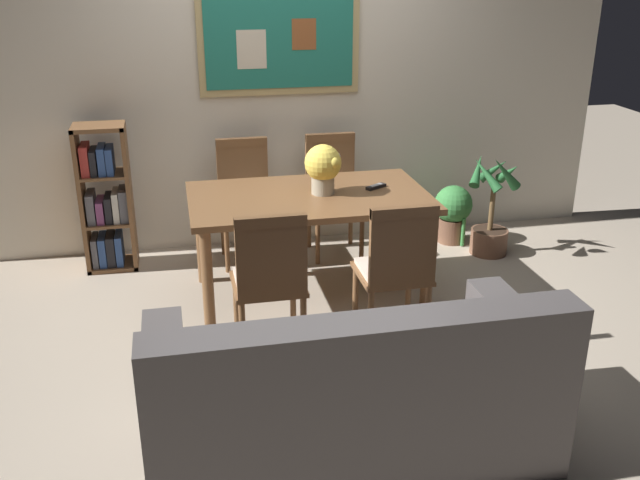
{
  "coord_description": "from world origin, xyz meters",
  "views": [
    {
      "loc": [
        -0.83,
        -3.91,
        2.15
      ],
      "look_at": [
        -0.06,
        -0.24,
        0.65
      ],
      "focal_mm": 39.74,
      "sensor_mm": 36.0,
      "label": 1
    }
  ],
  "objects_px": {
    "dining_chair_far_left": "(245,190)",
    "potted_palm": "(491,218)",
    "dining_table": "(309,208)",
    "dining_chair_near_right": "(397,263)",
    "dining_chair_near_left": "(270,274)",
    "dining_chair_far_right": "(333,184)",
    "flower_vase": "(323,166)",
    "potted_ivy": "(453,211)",
    "bookshelf": "(106,203)",
    "leather_couch": "(352,398)",
    "tv_remote": "(376,187)"
  },
  "relations": [
    {
      "from": "leather_couch",
      "to": "potted_palm",
      "type": "xyz_separation_m",
      "value": [
        1.64,
        2.13,
        -0.02
      ]
    },
    {
      "from": "dining_chair_far_right",
      "to": "leather_couch",
      "type": "xyz_separation_m",
      "value": [
        -0.47,
        -2.45,
        -0.22
      ]
    },
    {
      "from": "dining_chair_near_right",
      "to": "potted_ivy",
      "type": "xyz_separation_m",
      "value": [
        0.97,
        1.5,
        -0.28
      ]
    },
    {
      "from": "potted_palm",
      "to": "potted_ivy",
      "type": "bearing_deg",
      "value": 122.64
    },
    {
      "from": "dining_chair_near_right",
      "to": "tv_remote",
      "type": "bearing_deg",
      "value": 82.34
    },
    {
      "from": "dining_chair_near_left",
      "to": "potted_palm",
      "type": "xyz_separation_m",
      "value": [
        1.88,
        1.2,
        -0.24
      ]
    },
    {
      "from": "dining_chair_near_right",
      "to": "bookshelf",
      "type": "relative_size",
      "value": 0.85
    },
    {
      "from": "dining_chair_near_right",
      "to": "potted_ivy",
      "type": "bearing_deg",
      "value": 57.3
    },
    {
      "from": "dining_chair_near_right",
      "to": "tv_remote",
      "type": "height_order",
      "value": "dining_chair_near_right"
    },
    {
      "from": "dining_chair_near_right",
      "to": "flower_vase",
      "type": "bearing_deg",
      "value": 108.21
    },
    {
      "from": "flower_vase",
      "to": "potted_ivy",
      "type": "bearing_deg",
      "value": 30.56
    },
    {
      "from": "bookshelf",
      "to": "tv_remote",
      "type": "height_order",
      "value": "bookshelf"
    },
    {
      "from": "dining_chair_near_right",
      "to": "bookshelf",
      "type": "distance_m",
      "value": 2.3
    },
    {
      "from": "potted_palm",
      "to": "tv_remote",
      "type": "relative_size",
      "value": 5.26
    },
    {
      "from": "dining_chair_far_left",
      "to": "potted_palm",
      "type": "height_order",
      "value": "dining_chair_far_left"
    },
    {
      "from": "leather_couch",
      "to": "potted_ivy",
      "type": "relative_size",
      "value": 3.61
    },
    {
      "from": "potted_ivy",
      "to": "leather_couch",
      "type": "bearing_deg",
      "value": -121.06
    },
    {
      "from": "dining_chair_far_right",
      "to": "dining_chair_near_right",
      "type": "xyz_separation_m",
      "value": [
        0.02,
        -1.54,
        0.0
      ]
    },
    {
      "from": "dining_table",
      "to": "dining_chair_far_left",
      "type": "xyz_separation_m",
      "value": [
        -0.34,
        0.75,
        -0.1
      ]
    },
    {
      "from": "bookshelf",
      "to": "flower_vase",
      "type": "height_order",
      "value": "bookshelf"
    },
    {
      "from": "leather_couch",
      "to": "tv_remote",
      "type": "xyz_separation_m",
      "value": [
        0.6,
        1.73,
        0.42
      ]
    },
    {
      "from": "bookshelf",
      "to": "dining_chair_far_left",
      "type": "bearing_deg",
      "value": -1.74
    },
    {
      "from": "dining_chair_far_left",
      "to": "dining_chair_far_right",
      "type": "relative_size",
      "value": 1.0
    },
    {
      "from": "dining_chair_near_left",
      "to": "bookshelf",
      "type": "xyz_separation_m",
      "value": [
        -0.97,
        1.55,
        -0.04
      ]
    },
    {
      "from": "tv_remote",
      "to": "dining_chair_near_left",
      "type": "bearing_deg",
      "value": -135.92
    },
    {
      "from": "dining_chair_near_right",
      "to": "leather_couch",
      "type": "bearing_deg",
      "value": -118.24
    },
    {
      "from": "dining_chair_far_right",
      "to": "dining_chair_near_right",
      "type": "height_order",
      "value": "same"
    },
    {
      "from": "dining_chair_near_right",
      "to": "tv_remote",
      "type": "relative_size",
      "value": 5.81
    },
    {
      "from": "dining_table",
      "to": "dining_chair_near_right",
      "type": "distance_m",
      "value": 0.86
    },
    {
      "from": "tv_remote",
      "to": "potted_ivy",
      "type": "bearing_deg",
      "value": 38.71
    },
    {
      "from": "dining_table",
      "to": "leather_couch",
      "type": "distance_m",
      "value": 1.72
    },
    {
      "from": "dining_chair_far_left",
      "to": "flower_vase",
      "type": "height_order",
      "value": "flower_vase"
    },
    {
      "from": "potted_palm",
      "to": "flower_vase",
      "type": "xyz_separation_m",
      "value": [
        -1.41,
        -0.43,
        0.61
      ]
    },
    {
      "from": "dining_chair_far_left",
      "to": "potted_palm",
      "type": "xyz_separation_m",
      "value": [
        1.85,
        -0.31,
        -0.24
      ]
    },
    {
      "from": "dining_chair_near_left",
      "to": "flower_vase",
      "type": "xyz_separation_m",
      "value": [
        0.47,
        0.77,
        0.37
      ]
    },
    {
      "from": "dining_chair_near_left",
      "to": "potted_palm",
      "type": "relative_size",
      "value": 1.11
    },
    {
      "from": "dining_table",
      "to": "potted_palm",
      "type": "distance_m",
      "value": 1.61
    },
    {
      "from": "potted_ivy",
      "to": "dining_chair_near_right",
      "type": "bearing_deg",
      "value": -122.7
    },
    {
      "from": "bookshelf",
      "to": "dining_chair_near_left",
      "type": "bearing_deg",
      "value": -57.85
    },
    {
      "from": "dining_chair_far_left",
      "to": "leather_couch",
      "type": "distance_m",
      "value": 2.46
    },
    {
      "from": "dining_chair_far_left",
      "to": "bookshelf",
      "type": "height_order",
      "value": "bookshelf"
    },
    {
      "from": "leather_couch",
      "to": "dining_chair_far_right",
      "type": "bearing_deg",
      "value": 79.1
    },
    {
      "from": "flower_vase",
      "to": "tv_remote",
      "type": "bearing_deg",
      "value": 5.66
    },
    {
      "from": "dining_chair_far_right",
      "to": "potted_palm",
      "type": "relative_size",
      "value": 1.11
    },
    {
      "from": "bookshelf",
      "to": "tv_remote",
      "type": "xyz_separation_m",
      "value": [
        1.81,
        -0.74,
        0.23
      ]
    },
    {
      "from": "potted_palm",
      "to": "tv_remote",
      "type": "height_order",
      "value": "potted_palm"
    },
    {
      "from": "dining_chair_near_left",
      "to": "dining_chair_far_left",
      "type": "bearing_deg",
      "value": 88.84
    },
    {
      "from": "dining_chair_far_left",
      "to": "dining_chair_far_right",
      "type": "xyz_separation_m",
      "value": [
        0.68,
        0.01,
        0.0
      ]
    },
    {
      "from": "tv_remote",
      "to": "dining_chair_far_right",
      "type": "bearing_deg",
      "value": 100.19
    },
    {
      "from": "dining_chair_near_left",
      "to": "bookshelf",
      "type": "relative_size",
      "value": 0.85
    }
  ]
}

